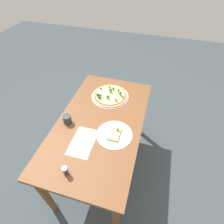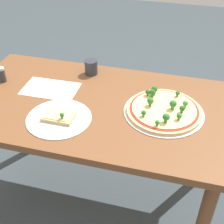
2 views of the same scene
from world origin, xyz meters
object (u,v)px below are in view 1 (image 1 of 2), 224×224
Objects in this scene: pizza_tray_whole at (110,95)px; pizza_tray_slice at (114,134)px; drinking_cup at (67,119)px; condiment_shaker at (66,171)px; dining_table at (101,129)px.

pizza_tray_slice is (-0.46, -0.17, -0.01)m from pizza_tray_whole.
pizza_tray_slice is 3.71× the size of drinking_cup.
pizza_tray_slice is 0.48m from condiment_shaker.
drinking_cup is at bearing 108.28° from dining_table.
pizza_tray_whole reaches higher than dining_table.
pizza_tray_slice is at bearing -28.57° from condiment_shaker.
pizza_tray_slice is (-0.11, -0.16, 0.11)m from dining_table.
dining_table is 0.55m from condiment_shaker.
pizza_tray_whole is (0.35, 0.01, 0.12)m from dining_table.
dining_table is 0.22m from pizza_tray_slice.
condiment_shaker is at bearing -155.01° from drinking_cup.
pizza_tray_whole is at bearing 20.61° from pizza_tray_slice.
dining_table is 16.24× the size of drinking_cup.
drinking_cup reaches higher than pizza_tray_slice.
dining_table is at bearing -7.38° from condiment_shaker.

